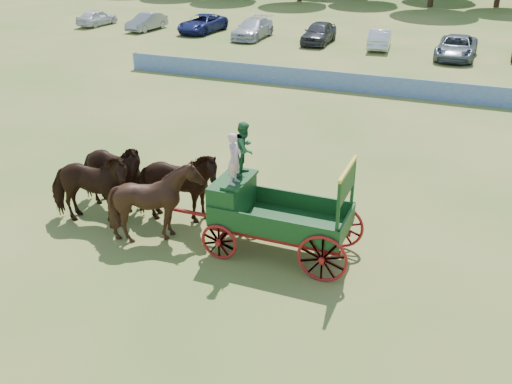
# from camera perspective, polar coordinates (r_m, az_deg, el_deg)

# --- Properties ---
(ground) EXTENTS (160.00, 160.00, 0.00)m
(ground) POSITION_cam_1_polar(r_m,az_deg,el_deg) (16.94, -5.15, -5.62)
(ground) COLOR #9E8647
(ground) RESTS_ON ground
(horse_lead_left) EXTENTS (3.12, 1.89, 2.46)m
(horse_lead_left) POSITION_cam_1_polar(r_m,az_deg,el_deg) (18.37, -16.32, 0.34)
(horse_lead_left) COLOR #32190D
(horse_lead_left) RESTS_ON ground
(horse_lead_right) EXTENTS (2.98, 1.50, 2.46)m
(horse_lead_right) POSITION_cam_1_polar(r_m,az_deg,el_deg) (19.15, -14.37, 1.66)
(horse_lead_right) COLOR #32190D
(horse_lead_right) RESTS_ON ground
(horse_wheel_left) EXTENTS (2.58, 2.39, 2.46)m
(horse_wheel_left) POSITION_cam_1_polar(r_m,az_deg,el_deg) (17.08, -9.90, -0.93)
(horse_wheel_left) COLOR #32190D
(horse_wheel_left) RESTS_ON ground
(horse_wheel_right) EXTENTS (3.14, 1.99, 2.46)m
(horse_wheel_right) POSITION_cam_1_polar(r_m,az_deg,el_deg) (17.92, -8.10, 0.53)
(horse_wheel_right) COLOR #32190D
(horse_wheel_right) RESTS_ON ground
(farm_dray) EXTENTS (6.00, 2.00, 3.71)m
(farm_dray) POSITION_cam_1_polar(r_m,az_deg,el_deg) (16.14, 0.12, -0.61)
(farm_dray) COLOR maroon
(farm_dray) RESTS_ON ground
(sponsor_banner) EXTENTS (26.00, 0.08, 1.05)m
(sponsor_banner) POSITION_cam_1_polar(r_m,az_deg,el_deg) (32.82, 7.60, 10.98)
(sponsor_banner) COLOR #1C3C9B
(sponsor_banner) RESTS_ON ground
(parked_cars) EXTENTS (57.93, 7.76, 1.65)m
(parked_cars) POSITION_cam_1_polar(r_m,az_deg,el_deg) (44.09, 18.11, 14.08)
(parked_cars) COLOR silver
(parked_cars) RESTS_ON ground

